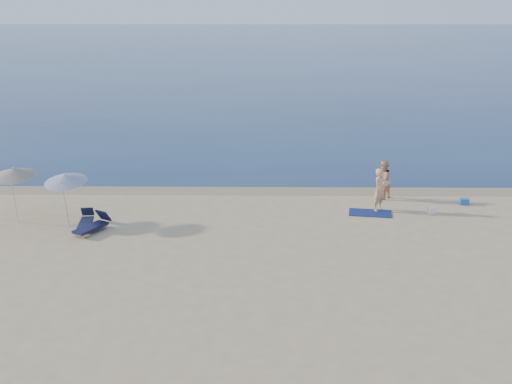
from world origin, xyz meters
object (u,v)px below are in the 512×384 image
person_right (383,180)px  umbrella_near (65,178)px  person_left (380,190)px  blue_cooler (464,202)px

person_right → umbrella_near: umbrella_near is taller
person_left → person_right: person_left is taller
person_left → umbrella_near: 13.66m
blue_cooler → umbrella_near: size_ratio=0.17×
person_right → blue_cooler: person_right is taller
person_left → person_right: size_ratio=1.05×
person_left → blue_cooler: size_ratio=4.82×
person_left → blue_cooler: person_left is taller
blue_cooler → umbrella_near: umbrella_near is taller
blue_cooler → umbrella_near: bearing=-165.8°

